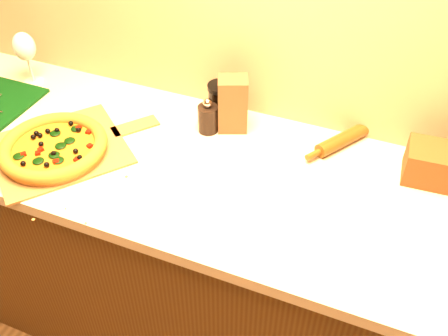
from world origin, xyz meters
TOP-DOWN VIEW (x-y plane):
  - cabinet at (0.00, 1.43)m, footprint 2.80×0.65m
  - countertop at (0.00, 1.43)m, footprint 2.84×0.68m
  - pizza_peel at (-0.52, 1.33)m, footprint 0.52×0.54m
  - pizza at (-0.53, 1.30)m, footprint 0.33×0.33m
  - bottle_cap at (-0.51, 1.27)m, footprint 0.03×0.03m
  - pepper_grinder at (-0.14, 1.59)m, footprint 0.07×0.07m
  - rolling_pin at (0.29, 1.69)m, footprint 0.19×0.29m
  - wine_glass at (-0.87, 1.62)m, footprint 0.08×0.08m
  - paper_bag at (-0.07, 1.64)m, footprint 0.11×0.10m
  - dark_jar at (-0.13, 1.67)m, footprint 0.08×0.08m

SIDE VIEW (x-z plane):
  - cabinet at x=0.00m, z-range 0.00..0.86m
  - countertop at x=0.00m, z-range 0.86..0.90m
  - bottle_cap at x=-0.51m, z-range 0.90..0.91m
  - pizza_peel at x=-0.52m, z-range 0.90..0.91m
  - rolling_pin at x=0.29m, z-range 0.90..0.95m
  - pizza at x=-0.53m, z-range 0.91..0.95m
  - pepper_grinder at x=-0.14m, z-range 0.89..1.01m
  - dark_jar at x=-0.13m, z-range 0.90..1.03m
  - paper_bag at x=-0.07m, z-range 0.90..1.09m
  - wine_glass at x=-0.87m, z-range 0.94..1.14m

